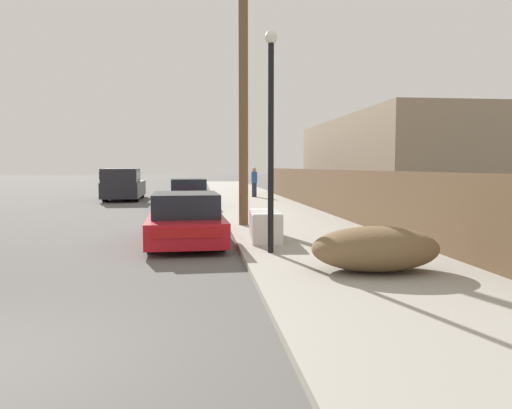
% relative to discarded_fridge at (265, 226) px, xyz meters
% --- Properties ---
extents(sidewalk_curb, '(4.20, 63.00, 0.12)m').
position_rel_discarded_fridge_xyz_m(sidewalk_curb, '(1.39, 16.21, -0.41)').
color(sidewalk_curb, '#9E998E').
rests_on(sidewalk_curb, ground).
extents(discarded_fridge, '(0.78, 1.73, 0.73)m').
position_rel_discarded_fridge_xyz_m(discarded_fridge, '(0.00, 0.00, 0.00)').
color(discarded_fridge, silver).
rests_on(discarded_fridge, sidewalk_curb).
extents(parked_sports_car_red, '(2.00, 4.70, 1.26)m').
position_rel_discarded_fridge_xyz_m(parked_sports_car_red, '(-1.93, 0.59, 0.11)').
color(parked_sports_car_red, red).
rests_on(parked_sports_car_red, ground).
extents(car_parked_mid, '(1.91, 4.34, 1.35)m').
position_rel_discarded_fridge_xyz_m(car_parked_mid, '(-2.05, 10.95, 0.16)').
color(car_parked_mid, '#2D478C').
rests_on(car_parked_mid, ground).
extents(pickup_truck, '(2.10, 5.48, 1.78)m').
position_rel_discarded_fridge_xyz_m(pickup_truck, '(-5.81, 16.77, 0.42)').
color(pickup_truck, '#232328').
rests_on(pickup_truck, ground).
extents(utility_pole, '(1.80, 0.28, 7.76)m').
position_rel_discarded_fridge_xyz_m(utility_pole, '(-0.23, 3.25, 3.65)').
color(utility_pole, brown).
rests_on(utility_pole, sidewalk_curb).
extents(street_lamp, '(0.26, 0.26, 4.51)m').
position_rel_discarded_fridge_xyz_m(street_lamp, '(-0.12, -1.75, 2.28)').
color(street_lamp, black).
rests_on(street_lamp, sidewalk_curb).
extents(brush_pile, '(2.22, 1.45, 0.76)m').
position_rel_discarded_fridge_xyz_m(brush_pile, '(1.41, -3.74, 0.03)').
color(brush_pile, brown).
rests_on(brush_pile, sidewalk_curb).
extents(wooden_fence, '(0.08, 29.50, 1.66)m').
position_rel_discarded_fridge_xyz_m(wooden_fence, '(3.34, 8.60, 0.48)').
color(wooden_fence, brown).
rests_on(wooden_fence, sidewalk_curb).
extents(building_right_house, '(6.00, 16.87, 4.53)m').
position_rel_discarded_fridge_xyz_m(building_right_house, '(8.91, 15.02, 1.79)').
color(building_right_house, gray).
rests_on(building_right_house, ground).
extents(pedestrian, '(0.34, 0.34, 1.73)m').
position_rel_discarded_fridge_xyz_m(pedestrian, '(1.63, 17.06, 0.54)').
color(pedestrian, '#282D42').
rests_on(pedestrian, sidewalk_curb).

